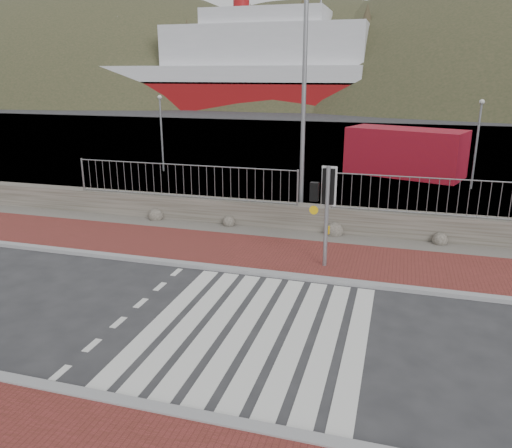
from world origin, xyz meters
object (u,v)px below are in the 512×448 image
(traffic_signal_far, at_px, (326,195))
(streetlight, at_px, (309,86))
(ferry, at_px, (226,72))
(shipping_container, at_px, (405,152))

(traffic_signal_far, distance_m, streetlight, 5.17)
(streetlight, bearing_deg, ferry, 99.83)
(ferry, xyz_separation_m, shipping_container, (27.53, -49.50, -4.13))
(traffic_signal_far, relative_size, shipping_container, 0.49)
(ferry, distance_m, streetlight, 64.46)
(shipping_container, bearing_deg, ferry, 138.42)
(streetlight, relative_size, shipping_container, 1.45)
(traffic_signal_far, xyz_separation_m, streetlight, (-1.33, 4.16, 2.75))
(traffic_signal_far, bearing_deg, shipping_container, -93.68)
(traffic_signal_far, bearing_deg, streetlight, -67.86)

